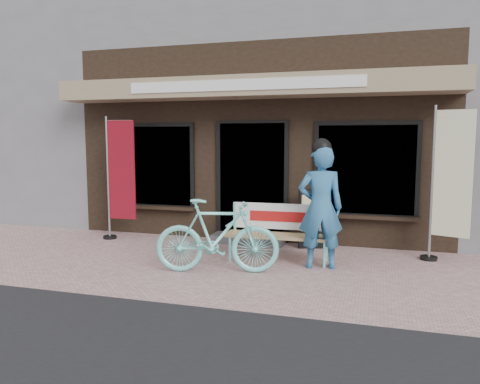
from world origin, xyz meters
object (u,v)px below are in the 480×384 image
(bicycle, at_px, (217,236))
(nobori_cream, at_px, (449,182))
(bench, at_px, (279,228))
(person, at_px, (321,205))
(nobori_red, at_px, (119,177))
(menu_stand, at_px, (314,218))

(bicycle, height_order, nobori_cream, nobori_cream)
(bench, relative_size, bicycle, 0.93)
(bicycle, relative_size, nobori_cream, 0.73)
(person, bearing_deg, nobori_red, 152.73)
(bench, xyz_separation_m, nobori_red, (-3.16, 0.66, 0.67))
(person, relative_size, bicycle, 1.08)
(bench, xyz_separation_m, person, (0.65, -0.23, 0.41))
(person, height_order, nobori_red, nobori_red)
(nobori_red, height_order, nobori_cream, nobori_cream)
(nobori_cream, bearing_deg, nobori_red, -160.06)
(menu_stand, bearing_deg, person, -96.06)
(bicycle, bearing_deg, nobori_cream, -78.01)
(bench, xyz_separation_m, menu_stand, (0.40, 0.96, 0.01))
(bench, bearing_deg, bicycle, -129.64)
(bicycle, height_order, menu_stand, bicycle)
(bench, bearing_deg, nobori_red, 166.24)
(bench, xyz_separation_m, nobori_cream, (2.45, 0.61, 0.72))
(bicycle, xyz_separation_m, nobori_cream, (3.15, 1.51, 0.70))
(person, xyz_separation_m, nobori_cream, (1.80, 0.85, 0.30))
(bicycle, bearing_deg, menu_stand, -44.15)
(bench, relative_size, person, 0.86)
(bench, distance_m, nobori_cream, 2.63)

